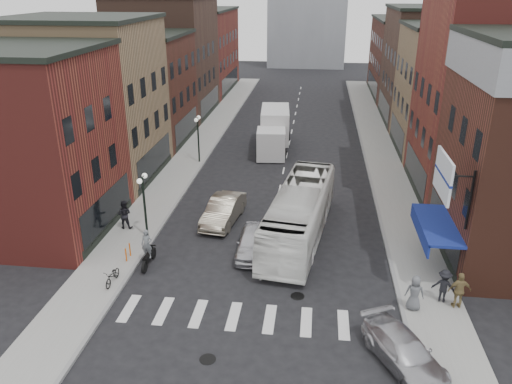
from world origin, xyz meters
TOP-DOWN VIEW (x-y plane):
  - ground at (0.00, 0.00)m, footprint 160.00×160.00m
  - sidewalk_left at (-8.50, 22.00)m, footprint 3.00×74.00m
  - sidewalk_right at (8.50, 22.00)m, footprint 3.00×74.00m
  - curb_left at (-7.00, 22.00)m, footprint 0.20×74.00m
  - curb_right at (7.00, 22.00)m, footprint 0.20×74.00m
  - crosswalk_stripes at (0.00, -3.00)m, footprint 12.00×2.20m
  - bldg_left_near at (-14.99, 4.50)m, footprint 10.30×9.20m
  - bldg_left_mid_a at (-14.99, 14.00)m, footprint 10.30×10.20m
  - bldg_left_mid_b at (-14.99, 24.00)m, footprint 10.30×10.20m
  - bldg_left_far_a at (-14.99, 35.00)m, footprint 10.30×12.20m
  - bldg_left_far_b at (-14.99, 49.00)m, footprint 10.30×16.20m
  - bldg_right_mid_a at (15.00, 14.00)m, footprint 10.30×10.20m
  - bldg_right_mid_b at (14.99, 24.00)m, footprint 10.30×10.20m
  - bldg_right_far_a at (14.99, 35.00)m, footprint 10.30×12.20m
  - bldg_right_far_b at (14.99, 49.00)m, footprint 10.30×16.20m
  - awning_blue at (8.93, 2.50)m, footprint 1.80×5.00m
  - billboard_sign at (8.59, 0.50)m, footprint 1.52×3.00m
  - streetlamp_near at (-7.40, 4.00)m, footprint 0.32×1.22m
  - streetlamp_far at (-7.40, 18.00)m, footprint 0.32×1.22m
  - bike_rack at (-7.60, 1.30)m, footprint 0.08×0.68m
  - box_truck at (-1.33, 22.64)m, footprint 2.97×8.53m
  - motorcycle_rider at (-6.30, 0.92)m, footprint 0.62×2.17m
  - transit_bus at (1.79, 5.39)m, footprint 4.33×11.96m
  - sedan_left_near at (-0.80, 3.00)m, footprint 1.80×4.28m
  - sedan_left_far at (-3.20, 6.87)m, footprint 2.39×5.19m
  - curb_car at (6.50, -5.34)m, footprint 3.69×4.91m
  - parked_bicycle at (-7.50, -1.18)m, footprint 0.59×1.60m
  - ped_left_solo at (-9.15, 4.95)m, footprint 0.93×0.57m
  - ped_right_a at (8.99, -0.73)m, footprint 1.22×0.89m
  - ped_right_b at (9.60, -1.17)m, footprint 1.14×0.65m
  - ped_right_c at (7.49, -1.57)m, footprint 0.96×0.72m

SIDE VIEW (x-z plane):
  - ground at x=0.00m, z-range 0.00..0.00m
  - curb_left at x=-7.00m, z-range -0.08..0.08m
  - curb_right at x=7.00m, z-range -0.08..0.08m
  - crosswalk_stripes at x=0.00m, z-range -0.01..0.01m
  - sidewalk_left at x=-8.50m, z-range 0.00..0.15m
  - sidewalk_right at x=8.50m, z-range 0.00..0.15m
  - bike_rack at x=-7.60m, z-range 0.15..0.95m
  - parked_bicycle at x=-7.50m, z-range 0.15..0.98m
  - curb_car at x=6.50m, z-range 0.00..1.32m
  - sedan_left_near at x=-0.80m, z-range 0.00..1.45m
  - sedan_left_far at x=-3.20m, z-range 0.00..1.65m
  - ped_right_a at x=8.99m, z-range 0.15..1.86m
  - motorcycle_rider at x=-6.30m, z-range -0.07..2.13m
  - ped_right_c at x=7.49m, z-range 0.15..1.93m
  - ped_right_b at x=9.60m, z-range 0.15..2.01m
  - ped_left_solo at x=-9.15m, z-range 0.15..2.02m
  - transit_bus at x=1.79m, z-range 0.00..3.26m
  - box_truck at x=-1.33m, z-range -0.02..3.62m
  - awning_blue at x=8.93m, z-range 2.24..3.02m
  - streetlamp_near at x=-7.40m, z-range 0.86..4.97m
  - streetlamp_far at x=-7.40m, z-range 0.86..4.97m
  - bldg_right_far_b at x=14.99m, z-range 0.00..10.30m
  - bldg_left_mid_b at x=-14.99m, z-range 0.00..10.30m
  - bldg_left_far_b at x=-14.99m, z-range 0.00..11.30m
  - bldg_right_mid_b at x=14.99m, z-range 0.00..11.30m
  - bldg_left_near at x=-14.99m, z-range 0.00..11.30m
  - billboard_sign at x=8.59m, z-range 4.28..7.98m
  - bldg_right_far_a at x=14.99m, z-range 0.00..12.30m
  - bldg_left_mid_a at x=-14.99m, z-range 0.00..12.30m
  - bldg_left_far_a at x=-14.99m, z-range 0.00..13.30m
  - bldg_right_mid_a at x=15.00m, z-range 0.00..14.30m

